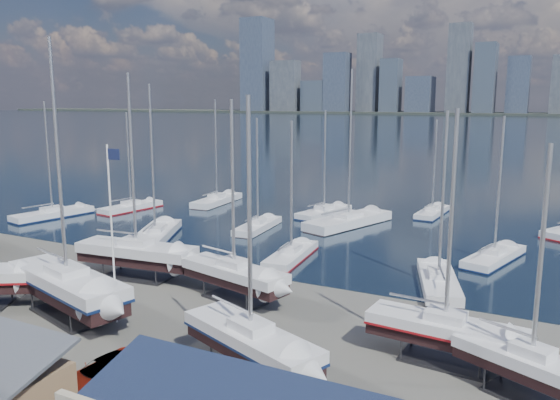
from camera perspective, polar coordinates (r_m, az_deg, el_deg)
The scene contains 23 objects.
ground at distance 39.39m, azimuth -13.25°, elevation -11.19°, with size 1400.00×1400.00×0.00m, color #605E59.
water at distance 338.90m, azimuth 23.07°, elevation 7.10°, with size 1400.00×600.00×0.40m, color #172936.
far_shore at distance 598.37m, azimuth 24.93°, elevation 8.14°, with size 1400.00×80.00×2.20m, color #2D332D.
skyline at distance 592.87m, azimuth 24.42°, elevation 11.85°, with size 639.14×43.80×107.69m.
sailboat_cradle_2 at distance 45.97m, azimuth -14.76°, elevation -5.37°, with size 10.30×3.84×16.39m.
sailboat_cradle_3 at distance 39.40m, azimuth -21.34°, elevation -8.27°, with size 11.78×6.19×18.16m.
sailboat_cradle_4 at distance 39.75m, azimuth -4.82°, elevation -7.69°, with size 9.06×4.45×14.38m.
sailboat_cradle_5 at distance 29.27m, azimuth -3.07°, elevation -14.48°, with size 9.23×5.58×14.55m.
sailboat_cradle_6 at distance 31.85m, azimuth 16.85°, elevation -12.87°, with size 8.66×3.05×13.90m.
sailboat_cradle_7 at distance 29.64m, azimuth 24.78°, elevation -15.36°, with size 7.63×4.97×12.43m.
sailboat_moored_0 at distance 72.95m, azimuth -22.66°, elevation -1.50°, with size 4.70×10.29×14.85m.
sailboat_moored_1 at distance 74.47m, azimuth -15.30°, elevation -0.83°, with size 3.79×9.25×13.42m.
sailboat_moored_2 at distance 76.90m, azimuth -6.59°, elevation -0.17°, with size 3.46×10.17×15.11m.
sailboat_moored_3 at distance 58.22m, azimuth -12.88°, elevation -3.80°, with size 7.48×11.43×16.66m.
sailboat_moored_4 at distance 61.17m, azimuth -2.34°, elevation -2.84°, with size 3.20×8.80×13.01m.
sailboat_moored_5 at distance 68.84m, azimuth 4.62°, elevation -1.39°, with size 4.44×9.50×13.70m.
sailboat_moored_6 at distance 49.95m, azimuth 1.19°, elevation -5.90°, with size 3.33×8.99×13.13m.
sailboat_moored_7 at distance 63.48m, azimuth 7.16°, elevation -2.43°, with size 7.25×12.72×18.53m.
sailboat_moored_8 at distance 71.27m, azimuth 15.62°, elevation -1.34°, with size 2.89×8.52×12.54m.
sailboat_moored_9 at distance 44.62m, azimuth 16.21°, elevation -8.31°, with size 5.22×9.75×14.19m.
sailboat_moored_10 at distance 52.89m, azimuth 21.46°, elevation -5.71°, with size 4.88×9.44×13.60m.
car_c at distance 30.16m, azimuth -17.85°, elevation -16.89°, with size 2.40×5.21×1.45m, color gray.
flagpole at distance 36.07m, azimuth -17.12°, elevation -2.31°, with size 1.03×0.12×11.61m.
Camera 1 is at (24.05, -37.74, 14.28)m, focal length 35.00 mm.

